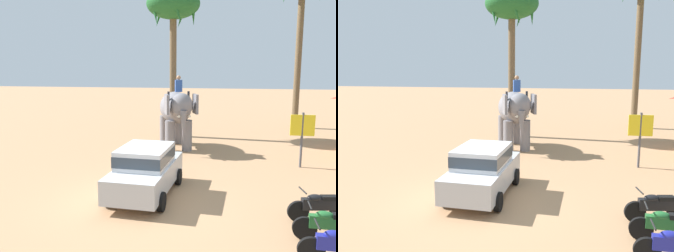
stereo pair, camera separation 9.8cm
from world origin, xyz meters
The scene contains 7 objects.
ground_plane centered at (0.00, 0.00, 0.00)m, with size 120.00×120.00×0.00m, color tan.
car_sedan_foreground centered at (-0.13, 0.59, 0.93)m, with size 2.06×4.19×1.70m.
elephant_with_mahout centered at (-0.18, 7.74, 1.99)m, with size 2.65×4.01×3.88m.
motorcycle_second_in_row centered at (5.14, -1.86, 0.46)m, with size 1.80×0.55×0.94m.
motorcycle_mid_row centered at (5.17, -0.64, 0.46)m, with size 1.79×0.56×0.94m.
palm_tree_behind_elephant centered at (-0.87, 10.99, 7.71)m, with size 3.20×3.20×8.90m.
signboard_yellow centered at (5.69, 5.00, 1.69)m, with size 1.00×0.10×2.40m.
Camera 2 is at (2.69, -10.69, 4.34)m, focal length 38.02 mm.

